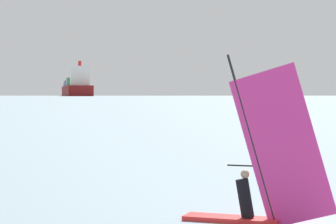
{
  "coord_description": "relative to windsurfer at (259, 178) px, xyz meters",
  "views": [
    {
      "loc": [
        -8.91,
        -13.85,
        3.22
      ],
      "look_at": [
        -0.44,
        21.85,
        2.22
      ],
      "focal_mm": 73.19,
      "sensor_mm": 36.0,
      "label": 1
    }
  ],
  "objects": [
    {
      "name": "windsurfer",
      "position": [
        0.0,
        0.0,
        0.0
      ],
      "size": [
        3.4,
        2.39,
        4.31
      ],
      "rotation": [
        0.0,
        0.0,
        2.57
      ],
      "color": "red",
      "rests_on": "ground_plane"
    },
    {
      "name": "cargo_ship",
      "position": [
        83.23,
        878.36,
        9.01
      ],
      "size": [
        36.33,
        187.12,
        42.38
      ],
      "rotation": [
        0.0,
        0.0,
        1.53
      ],
      "color": "maroon",
      "rests_on": "ground_plane"
    },
    {
      "name": "distant_headland",
      "position": [
        190.02,
        1702.96,
        17.05
      ],
      "size": [
        1294.5,
        357.92,
        36.37
      ],
      "primitive_type": "cube",
      "rotation": [
        0.0,
        0.0,
        -0.0
      ],
      "color": "#756B56",
      "rests_on": "ground_plane"
    }
  ]
}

